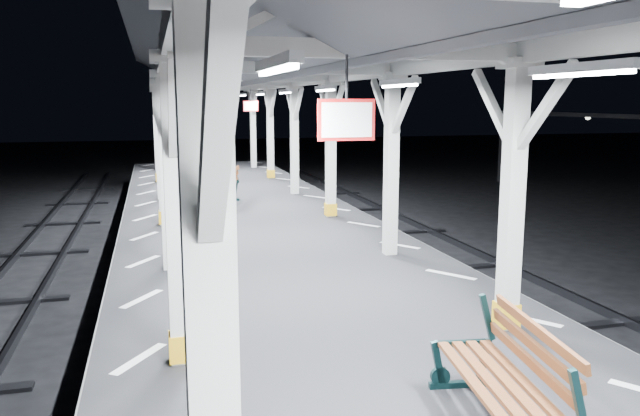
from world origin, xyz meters
name	(u,v)px	position (x,y,z in m)	size (l,w,h in m)	color
canopy	(441,5)	(0.00, -0.01, 4.56)	(5.40, 49.00, 4.65)	beige
bench_mid	(509,375)	(0.63, -0.24, 1.52)	(0.93, 1.88, 0.98)	black
bench_far	(224,186)	(-0.36, 12.24, 1.55)	(1.25, 2.02, 1.03)	black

